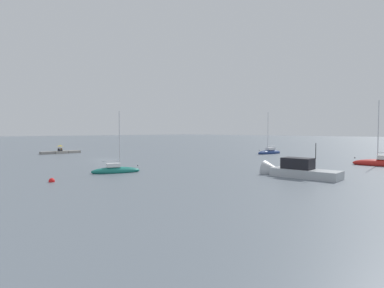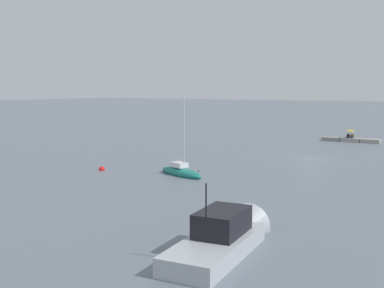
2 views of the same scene
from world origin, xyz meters
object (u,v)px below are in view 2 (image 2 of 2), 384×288
at_px(person_seated_brown_left, 352,136).
at_px(motorboat_grey_far, 226,238).
at_px(person_seated_dark_right, 348,136).
at_px(sailboat_teal_far, 181,172).
at_px(umbrella_open_yellow, 350,130).
at_px(mooring_buoy_far, 102,169).

relative_size(person_seated_brown_left, motorboat_grey_far, 0.09).
bearing_deg(person_seated_dark_right, sailboat_teal_far, 90.67).
relative_size(person_seated_brown_left, umbrella_open_yellow, 0.56).
bearing_deg(motorboat_grey_far, sailboat_teal_far, 123.60).
xyz_separation_m(person_seated_brown_left, person_seated_dark_right, (0.56, 0.06, 0.00)).
height_order(sailboat_teal_far, motorboat_grey_far, sailboat_teal_far).
bearing_deg(umbrella_open_yellow, mooring_buoy_far, 68.80).
bearing_deg(sailboat_teal_far, person_seated_dark_right, -167.88).
bearing_deg(mooring_buoy_far, umbrella_open_yellow, -111.20).
bearing_deg(umbrella_open_yellow, person_seated_brown_left, 178.55).
distance_m(person_seated_brown_left, motorboat_grey_far, 49.92).
bearing_deg(sailboat_teal_far, mooring_buoy_far, -55.02).
height_order(person_seated_brown_left, umbrella_open_yellow, umbrella_open_yellow).
bearing_deg(umbrella_open_yellow, person_seated_dark_right, 11.99).
height_order(person_seated_brown_left, sailboat_teal_far, sailboat_teal_far).
relative_size(sailboat_teal_far, mooring_buoy_far, 13.26).
distance_m(person_seated_brown_left, person_seated_dark_right, 0.56).
distance_m(umbrella_open_yellow, mooring_buoy_far, 38.91).
bearing_deg(sailboat_teal_far, umbrella_open_yellow, -168.34).
distance_m(person_seated_brown_left, umbrella_open_yellow, 0.90).
bearing_deg(motorboat_grey_far, mooring_buoy_far, 140.63).
bearing_deg(sailboat_teal_far, motorboat_grey_far, 60.93).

